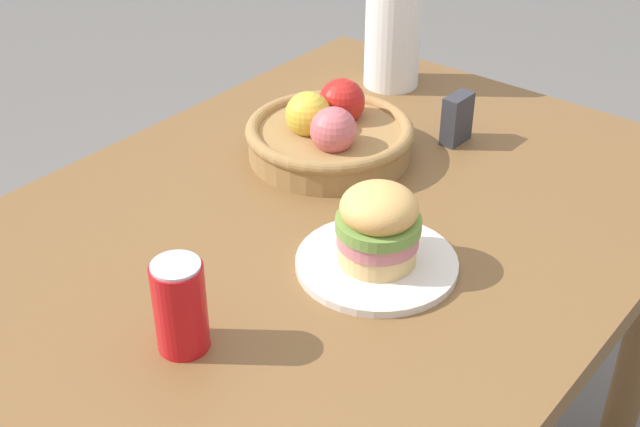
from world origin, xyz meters
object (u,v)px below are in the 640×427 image
object	(u,v)px
plate	(377,263)
sandwich	(378,225)
soda_can	(180,306)
paper_towel_roll	(393,27)
napkin_holder	(457,119)
fruit_basket	(329,134)

from	to	relation	value
plate	sandwich	distance (m)	0.07
plate	sandwich	xyz separation A→B (m)	(0.00, 0.00, 0.07)
soda_can	paper_towel_roll	xyz separation A→B (m)	(0.81, 0.25, 0.06)
napkin_holder	fruit_basket	bearing A→B (deg)	143.52
plate	paper_towel_roll	distance (m)	0.64
paper_towel_roll	napkin_holder	size ratio (longest dim) A/B	2.67
paper_towel_roll	napkin_holder	xyz separation A→B (m)	(-0.13, -0.23, -0.07)
sandwich	paper_towel_roll	distance (m)	0.63
soda_can	napkin_holder	world-z (taller)	soda_can
paper_towel_roll	soda_can	bearing A→B (deg)	-162.79
plate	napkin_holder	bearing A→B (deg)	15.64
fruit_basket	paper_towel_roll	xyz separation A→B (m)	(0.31, 0.09, 0.08)
plate	soda_can	size ratio (longest dim) A/B	1.83
soda_can	paper_towel_roll	distance (m)	0.85
plate	sandwich	bearing A→B (deg)	0.00
napkin_holder	sandwich	bearing A→B (deg)	-162.68
sandwich	fruit_basket	bearing A→B (deg)	50.03
fruit_basket	napkin_holder	world-z (taller)	fruit_basket
fruit_basket	paper_towel_roll	distance (m)	0.34
plate	paper_towel_roll	xyz separation A→B (m)	(0.53, 0.34, 0.11)
sandwich	fruit_basket	distance (m)	0.33
sandwich	fruit_basket	xyz separation A→B (m)	(0.21, 0.25, -0.03)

